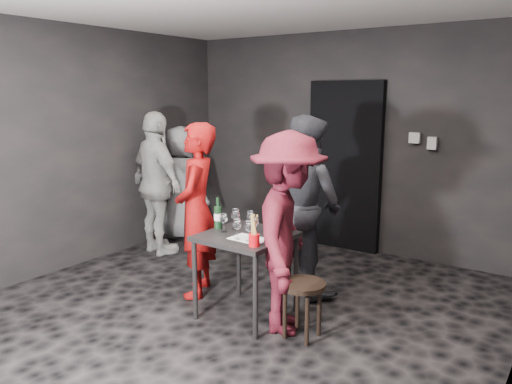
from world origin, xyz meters
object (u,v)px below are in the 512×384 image
Objects in this scene: stool at (303,293)px; breadstick_cup at (254,231)px; bystander_cream at (156,172)px; bystander_grey at (182,182)px; server_red at (196,200)px; wine_bottle at (218,217)px; woman_black at (305,190)px; hand_truck at (286,226)px; tasting_table at (246,245)px; man_maroon at (288,222)px.

breadstick_cup is at bearing -155.85° from stool.
bystander_cream reaches higher than bystander_grey.
server_red reaches higher than wine_bottle.
woman_black is (0.80, 0.69, 0.08)m from server_red.
tasting_table is (0.88, -2.14, 0.44)m from hand_truck.
woman_black is at bearing -33.98° from hand_truck.
man_maroon is 0.29m from breadstick_cup.
stool is 0.30× the size of bystander_grey.
bystander_cream is 0.70m from bystander_grey.
server_red is 1.13m from man_maroon.
wine_bottle is 0.61m from breadstick_cup.
bystander_cream is at bearing 45.95° from man_maroon.
wine_bottle is at bearing 157.01° from breadstick_cup.
wine_bottle is (-0.92, 0.08, 0.48)m from stool.
woman_black reaches higher than server_red.
bystander_cream reaches higher than hand_truck.
stool is at bearing 146.22° from bystander_grey.
stool is 0.25× the size of man_maroon.
stool is at bearing 24.15° from breadstick_cup.
man_maroon is at bearing -1.09° from wine_bottle.
man_maroon is 2.94m from bystander_grey.
stool is 0.23× the size of bystander_cream.
man_maroon reaches higher than tasting_table.
woman_black is 1.09m from breadstick_cup.
breadstick_cup is (1.14, -2.39, 0.67)m from hand_truck.
server_red is 1.02× the size of man_maroon.
stool is (0.61, -0.08, -0.27)m from tasting_table.
bystander_cream reaches higher than breadstick_cup.
woman_black is 0.90m from man_maroon.
woman_black is (0.12, 0.83, 0.37)m from tasting_table.
server_red is at bearing -65.59° from hand_truck.
bystander_cream is at bearing -109.36° from hand_truck.
man_maroon is at bearing -2.35° from tasting_table.
server_red is (0.20, -2.01, 0.74)m from hand_truck.
server_red is at bearing 158.01° from breadstick_cup.
bystander_cream is at bearing 153.97° from breadstick_cup.
server_red is at bearing 167.29° from bystander_cream.
breadstick_cup is (0.25, -0.24, 0.22)m from tasting_table.
bystander_grey is at bearing -131.79° from hand_truck.
tasting_table is at bearing 141.04° from bystander_grey.
hand_truck is 1.51m from bystander_grey.
server_red is at bearing 168.68° from tasting_table.
tasting_table is at bearing -48.75° from hand_truck.
bystander_cream is at bearing -148.76° from server_red.
wine_bottle is (0.38, -0.14, -0.08)m from server_red.
bystander_cream is (-2.54, 0.90, 0.63)m from stool.
wine_bottle is (-0.74, 0.01, -0.06)m from man_maroon.
wine_bottle is (-0.43, -0.83, -0.16)m from woman_black.
hand_truck is 2.38× the size of stool.
man_maroon reaches higher than wine_bottle.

